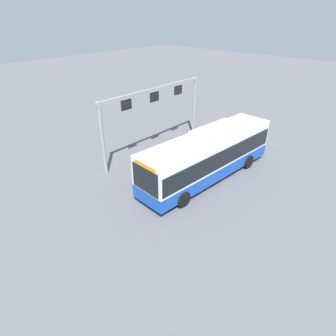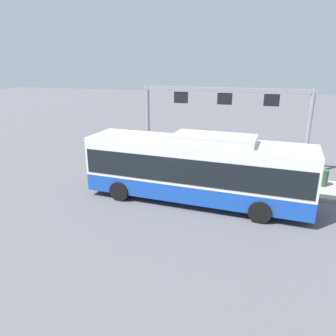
# 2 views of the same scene
# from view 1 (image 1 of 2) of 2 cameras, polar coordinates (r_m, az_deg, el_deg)

# --- Properties ---
(ground_plane) EXTENTS (120.00, 120.00, 0.00)m
(ground_plane) POSITION_cam_1_polar(r_m,az_deg,el_deg) (20.08, 7.70, -1.79)
(ground_plane) COLOR #56565B
(platform_curb) EXTENTS (10.00, 2.80, 0.16)m
(platform_curb) POSITION_cam_1_polar(r_m,az_deg,el_deg) (23.28, 4.76, 3.20)
(platform_curb) COLOR #9E9E99
(platform_curb) RESTS_ON ground
(bus_main) EXTENTS (11.03, 3.35, 3.46)m
(bus_main) POSITION_cam_1_polar(r_m,az_deg,el_deg) (19.22, 8.07, 2.86)
(bus_main) COLOR #1947AD
(bus_main) RESTS_ON ground
(person_boarding) EXTENTS (0.53, 0.61, 1.67)m
(person_boarding) POSITION_cam_1_polar(r_m,az_deg,el_deg) (19.54, -4.12, 0.49)
(person_boarding) COLOR #476B4C
(person_boarding) RESTS_ON ground
(person_waiting_near) EXTENTS (0.37, 0.55, 1.67)m
(person_waiting_near) POSITION_cam_1_polar(r_m,az_deg,el_deg) (20.60, -1.97, 2.67)
(person_waiting_near) COLOR gray
(person_waiting_near) RESTS_ON platform_curb
(person_waiting_mid) EXTENTS (0.54, 0.61, 1.67)m
(person_waiting_mid) POSITION_cam_1_polar(r_m,az_deg,el_deg) (21.69, 1.41, 4.10)
(person_waiting_mid) COLOR #476B4C
(person_waiting_mid) RESTS_ON platform_curb
(person_waiting_far) EXTENTS (0.51, 0.60, 1.67)m
(person_waiting_far) POSITION_cam_1_polar(r_m,az_deg,el_deg) (22.00, 4.65, 4.38)
(person_waiting_far) COLOR #334C8C
(person_waiting_far) RESTS_ON platform_curb
(platform_sign_gantry) EXTENTS (10.42, 0.24, 5.20)m
(platform_sign_gantry) POSITION_cam_1_polar(r_m,az_deg,el_deg) (22.23, -2.70, 12.34)
(platform_sign_gantry) COLOR gray
(platform_sign_gantry) RESTS_ON ground
(trash_bin) EXTENTS (0.52, 0.52, 0.90)m
(trash_bin) POSITION_cam_1_polar(r_m,az_deg,el_deg) (26.43, 9.49, 7.41)
(trash_bin) COLOR #2D5133
(trash_bin) RESTS_ON platform_curb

